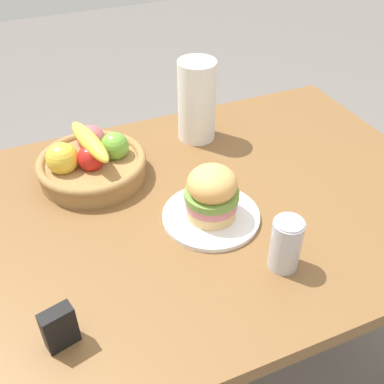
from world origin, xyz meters
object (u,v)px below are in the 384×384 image
(plate, at_px, (211,216))
(sandwich, at_px, (212,193))
(soda_can, at_px, (286,244))
(fruit_basket, at_px, (91,162))
(paper_towel_roll, at_px, (197,101))
(napkin_holder, at_px, (59,328))

(plate, distance_m, sandwich, 0.07)
(soda_can, distance_m, fruit_basket, 0.56)
(sandwich, relative_size, paper_towel_roll, 0.56)
(plate, distance_m, fruit_basket, 0.36)
(paper_towel_roll, relative_size, napkin_holder, 2.67)
(soda_can, relative_size, napkin_holder, 1.40)
(soda_can, bearing_deg, fruit_basket, 122.22)
(sandwich, height_order, paper_towel_roll, paper_towel_roll)
(sandwich, distance_m, fruit_basket, 0.36)
(soda_can, bearing_deg, sandwich, 111.73)
(soda_can, height_order, fruit_basket, fruit_basket)
(sandwich, xyz_separation_m, fruit_basket, (-0.22, 0.28, -0.03))
(plate, bearing_deg, sandwich, 0.00)
(soda_can, xyz_separation_m, napkin_holder, (-0.47, -0.01, -0.02))
(plate, relative_size, paper_towel_roll, 0.98)
(sandwich, bearing_deg, soda_can, -68.27)
(fruit_basket, height_order, napkin_holder, fruit_basket)
(napkin_holder, bearing_deg, plate, 13.15)
(sandwich, relative_size, soda_can, 1.07)
(fruit_basket, relative_size, napkin_holder, 3.22)
(plate, relative_size, fruit_basket, 0.81)
(plate, distance_m, napkin_holder, 0.45)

